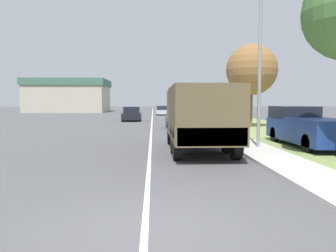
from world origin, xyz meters
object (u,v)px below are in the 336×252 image
object	(u,v)px
pickup_truck	(306,127)
lamp_post	(255,49)
car_third_ahead	(162,111)
military_truck	(199,114)
car_nearest_ahead	(178,120)
car_second_ahead	(132,114)

from	to	relation	value
pickup_truck	lamp_post	world-z (taller)	lamp_post
pickup_truck	lamp_post	xyz separation A→B (m)	(-2.75, -0.90, 3.43)
car_third_ahead	lamp_post	xyz separation A→B (m)	(3.05, -36.34, 3.69)
pickup_truck	military_truck	bearing A→B (deg)	-165.70
military_truck	car_nearest_ahead	world-z (taller)	military_truck
car_nearest_ahead	pickup_truck	xyz separation A→B (m)	(5.26, -10.25, 0.22)
car_third_ahead	lamp_post	size ratio (longest dim) A/B	0.59
car_third_ahead	pickup_truck	world-z (taller)	pickup_truck
car_second_ahead	car_nearest_ahead	bearing A→B (deg)	-67.35
car_nearest_ahead	car_third_ahead	xyz separation A→B (m)	(-0.55, 25.18, -0.04)
car_second_ahead	military_truck	bearing A→B (deg)	-78.96
lamp_post	car_second_ahead	bearing A→B (deg)	107.54
military_truck	lamp_post	distance (m)	3.75
car_third_ahead	pickup_truck	bearing A→B (deg)	-80.70
car_second_ahead	pickup_truck	world-z (taller)	pickup_truck
car_nearest_ahead	car_second_ahead	xyz separation A→B (m)	(-4.21, 10.10, 0.01)
car_second_ahead	pickup_truck	size ratio (longest dim) A/B	0.75
military_truck	pickup_truck	world-z (taller)	military_truck
car_nearest_ahead	car_second_ahead	world-z (taller)	car_second_ahead
pickup_truck	car_nearest_ahead	bearing A→B (deg)	117.15
car_nearest_ahead	car_third_ahead	bearing A→B (deg)	91.24
military_truck	car_second_ahead	bearing A→B (deg)	101.04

